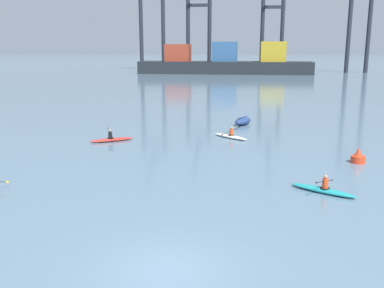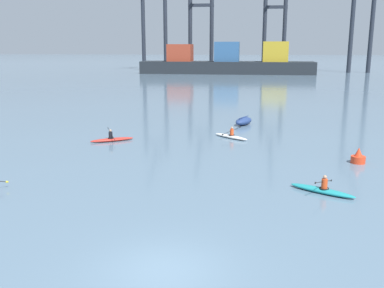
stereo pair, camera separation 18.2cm
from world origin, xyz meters
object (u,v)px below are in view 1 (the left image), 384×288
(gantry_crane_west_mid, at_px, (199,17))
(capsized_dinghy, at_px, (243,121))
(container_barge, at_px, (225,63))
(kayak_red, at_px, (112,139))
(kayak_teal, at_px, (323,189))
(gantry_crane_east, at_px, (362,3))
(kayak_white, at_px, (231,136))
(gantry_crane_east_mid, at_px, (273,17))
(channel_buoy, at_px, (358,157))
(gantry_crane_west, at_px, (151,10))

(gantry_crane_west_mid, height_order, capsized_dinghy, gantry_crane_west_mid)
(container_barge, height_order, kayak_red, container_barge)
(kayak_teal, xyz_separation_m, kayak_red, (-14.40, 10.24, 0.00))
(gantry_crane_east, distance_m, kayak_white, 101.92)
(kayak_teal, xyz_separation_m, kayak_white, (-5.25, 12.72, 0.00))
(gantry_crane_east_mid, height_order, capsized_dinghy, gantry_crane_east_mid)
(gantry_crane_east_mid, xyz_separation_m, capsized_dinghy, (-6.73, -94.46, -15.47))
(channel_buoy, xyz_separation_m, kayak_teal, (-3.13, -6.23, -0.19))
(container_barge, xyz_separation_m, gantry_crane_west, (-23.70, 14.11, 15.37))
(kayak_teal, distance_m, kayak_white, 13.76)
(gantry_crane_east, bearing_deg, kayak_teal, -103.59)
(gantry_crane_west_mid, distance_m, gantry_crane_east_mid, 22.12)
(gantry_crane_west, bearing_deg, kayak_red, -78.95)
(kayak_teal, height_order, kayak_red, kayak_red)
(gantry_crane_west_mid, relative_size, channel_buoy, 32.27)
(gantry_crane_west, relative_size, kayak_teal, 10.86)
(container_barge, xyz_separation_m, kayak_red, (-3.69, -88.36, -2.78))
(container_barge, height_order, capsized_dinghy, container_barge)
(gantry_crane_east, xyz_separation_m, kayak_white, (-31.32, -95.13, -18.94))
(container_barge, xyz_separation_m, kayak_white, (5.46, -85.88, -2.78))
(container_barge, relative_size, kayak_white, 15.68)
(capsized_dinghy, height_order, kayak_white, kayak_white)
(channel_buoy, height_order, kayak_red, channel_buoy)
(gantry_crane_east_mid, height_order, gantry_crane_east, gantry_crane_east)
(gantry_crane_west, distance_m, kayak_red, 105.97)
(gantry_crane_west, bearing_deg, kayak_teal, -73.02)
(gantry_crane_west, xyz_separation_m, kayak_teal, (34.41, -112.71, -18.15))
(gantry_crane_east, relative_size, kayak_red, 11.29)
(container_barge, bearing_deg, kayak_red, -92.39)
(gantry_crane_east, bearing_deg, capsized_dinghy, -108.92)
(gantry_crane_east, xyz_separation_m, kayak_red, (-40.46, -97.61, -18.94))
(gantry_crane_west_mid, bearing_deg, kayak_teal, -79.97)
(gantry_crane_east, bearing_deg, gantry_crane_west_mid, 176.17)
(container_barge, bearing_deg, capsized_dinghy, -85.46)
(gantry_crane_east, distance_m, kayak_red, 107.35)
(kayak_teal, bearing_deg, gantry_crane_east_mid, 88.81)
(channel_buoy, bearing_deg, gantry_crane_east, 77.28)
(container_barge, distance_m, kayak_teal, 99.22)
(capsized_dinghy, relative_size, kayak_red, 0.88)
(kayak_teal, height_order, kayak_white, same)
(capsized_dinghy, bearing_deg, kayak_white, -97.88)
(gantry_crane_east_mid, bearing_deg, channel_buoy, -89.58)
(capsized_dinghy, bearing_deg, kayak_teal, -77.01)
(container_barge, xyz_separation_m, gantry_crane_east, (36.77, 9.24, 16.16))
(capsized_dinghy, relative_size, kayak_teal, 0.88)
(gantry_crane_west, xyz_separation_m, kayak_white, (29.15, -99.99, -18.15))
(gantry_crane_east_mid, bearing_deg, gantry_crane_west_mid, -173.34)
(channel_buoy, bearing_deg, kayak_white, 142.27)
(gantry_crane_west, bearing_deg, gantry_crane_west_mid, -6.97)
(channel_buoy, distance_m, kayak_teal, 6.98)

